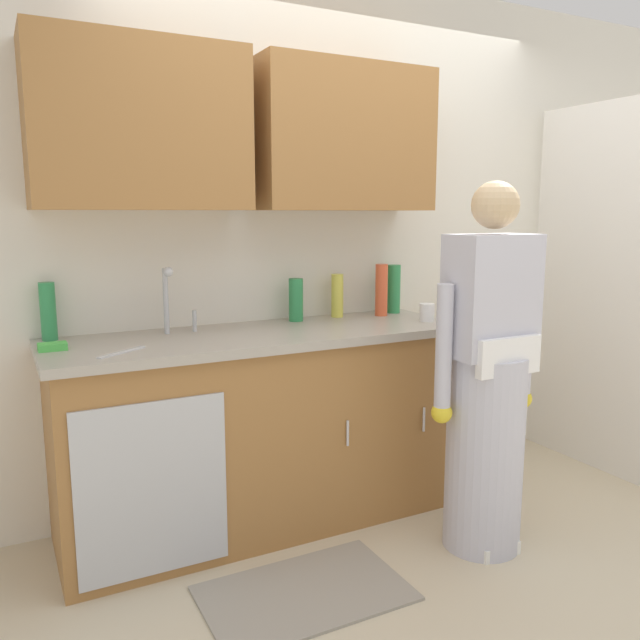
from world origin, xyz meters
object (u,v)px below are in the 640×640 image
bottle_soap (394,289)px  bottle_water_tall (337,296)px  knife_on_counter (122,352)px  bottle_dish_liquid (381,290)px  bottle_cleaner_spray (48,312)px  person_at_sink (487,397)px  sponge (52,347)px  sink (184,342)px  bottle_water_short (296,300)px  cup_by_sink (427,312)px

bottle_soap → bottle_water_tall: bottle_soap is taller
knife_on_counter → bottle_dish_liquid: bearing=-22.6°
bottle_water_tall → bottle_cleaner_spray: bearing=179.1°
person_at_sink → sponge: size_ratio=14.73×
bottle_dish_liquid → sponge: bearing=-175.3°
person_at_sink → bottle_dish_liquid: size_ratio=5.84×
sink → bottle_water_short: size_ratio=2.29×
person_at_sink → bottle_water_short: size_ratio=7.42×
bottle_soap → knife_on_counter: 1.58m
bottle_soap → bottle_water_tall: 0.35m
bottle_cleaner_spray → bottle_dish_liquid: 1.65m
sink → bottle_dish_liquid: (1.12, 0.14, 0.15)m
cup_by_sink → bottle_water_tall: bearing=136.3°
bottle_soap → cup_by_sink: bottle_soap is taller
person_at_sink → cup_by_sink: person_at_sink is taller
person_at_sink → cup_by_sink: (0.08, 0.55, 0.29)m
sink → person_at_sink: person_at_sink is taller
cup_by_sink → bottle_soap: bearing=89.1°
bottle_soap → bottle_water_short: bearing=-179.9°
person_at_sink → knife_on_counter: size_ratio=6.75×
person_at_sink → cup_by_sink: bearing=81.7°
sink → bottle_dish_liquid: sink is taller
knife_on_counter → bottle_cleaner_spray: bearing=84.5°
sink → bottle_dish_liquid: size_ratio=1.80×
bottle_water_tall → cup_by_sink: bottle_water_tall is taller
person_at_sink → bottle_water_short: 1.07m
bottle_dish_liquid → bottle_water_tall: bottle_dish_liquid is taller
bottle_soap → sponge: (-1.77, -0.19, -0.12)m
bottle_soap → cup_by_sink: size_ratio=2.93×
bottle_dish_liquid → bottle_soap: 0.13m
person_at_sink → knife_on_counter: person_at_sink is taller
bottle_dish_liquid → bottle_soap: bottle_dish_liquid is taller
bottle_water_short → knife_on_counter: bearing=-158.6°
cup_by_sink → sponge: (-1.77, 0.12, -0.03)m
bottle_water_short → bottle_water_tall: bearing=3.3°
bottle_dish_liquid → knife_on_counter: (-1.42, -0.32, -0.14)m
sink → cup_by_sink: (1.23, -0.12, 0.06)m
cup_by_sink → sponge: cup_by_sink is taller
bottle_cleaner_spray → cup_by_sink: bearing=-11.3°
knife_on_counter → sponge: size_ratio=2.18×
sink → knife_on_counter: (-0.30, -0.18, 0.02)m
person_at_sink → bottle_water_tall: size_ratio=7.08×
person_at_sink → cup_by_sink: size_ratio=17.87×
person_at_sink → sponge: 1.84m
sink → person_at_sink: size_ratio=0.31×
sink → sponge: bearing=179.8°
bottle_cleaner_spray → cup_by_sink: bottle_cleaner_spray is taller
sponge → bottle_water_tall: bearing=8.1°
sink → bottle_cleaner_spray: size_ratio=1.97×
sink → cup_by_sink: size_ratio=5.51×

